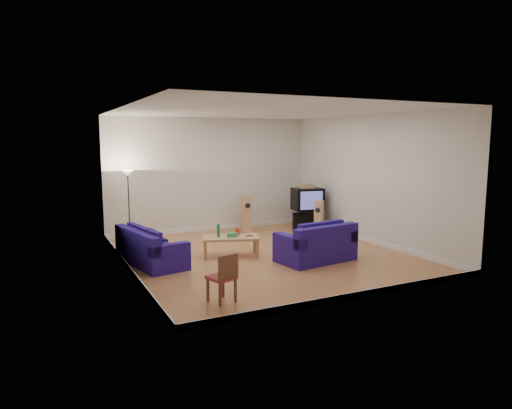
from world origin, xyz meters
name	(u,v)px	position (x,y,z in m)	size (l,w,h in m)	color
room	(264,187)	(0.00, 0.00, 1.54)	(6.01, 6.51, 3.21)	#96572E
sofa_three_seat	(149,251)	(-2.50, 0.38, 0.27)	(1.18, 2.04, 0.74)	navy
sofa_loveseat	(317,247)	(0.78, -0.98, 0.31)	(1.72, 1.10, 0.81)	navy
coffee_table	(231,239)	(-0.72, 0.21, 0.39)	(1.37, 0.98, 0.45)	tan
bottle	(218,231)	(-0.98, 0.29, 0.59)	(0.07, 0.07, 0.29)	#197233
tissue_box	(232,235)	(-0.70, 0.17, 0.49)	(0.22, 0.12, 0.09)	green
red_canister	(238,231)	(-0.49, 0.34, 0.52)	(0.10, 0.10, 0.15)	red
remote	(250,236)	(-0.33, 0.06, 0.46)	(0.15, 0.05, 0.02)	black
tv_stand	(307,222)	(2.40, 1.95, 0.25)	(0.81, 0.45, 0.49)	black
av_receiver	(308,212)	(2.39, 1.91, 0.54)	(0.43, 0.35, 0.10)	black
television	(307,199)	(2.40, 1.97, 0.91)	(0.91, 0.74, 0.63)	black
centre_speaker	(307,186)	(2.35, 1.93, 1.29)	(0.38, 0.15, 0.13)	tan
speaker_left	(246,213)	(0.79, 2.64, 0.52)	(0.29, 0.35, 1.03)	tan
speaker_right	(319,217)	(2.45, 1.44, 0.46)	(0.34, 0.34, 0.92)	tan
floor_lamp	(128,183)	(-2.45, 2.70, 1.51)	(0.31, 0.31, 1.82)	black
dining_chair	(224,275)	(-1.97, -2.45, 0.45)	(0.48, 0.48, 0.80)	brown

